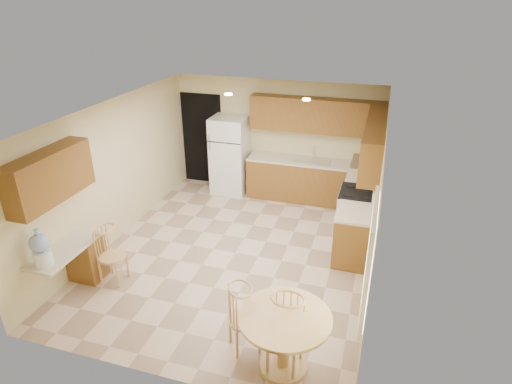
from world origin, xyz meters
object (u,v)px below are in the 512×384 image
(chair_desk, at_px, (107,253))
(water_crock, at_px, (41,249))
(chair_table_b, at_px, (284,335))
(dining_table, at_px, (284,335))
(stove, at_px, (356,214))
(chair_table_a, at_px, (242,317))
(refrigerator, at_px, (230,155))

(chair_desk, xyz_separation_m, water_crock, (-0.45, -0.74, 0.45))
(chair_table_b, xyz_separation_m, water_crock, (-3.40, 0.18, 0.40))
(water_crock, bearing_deg, dining_table, -1.47)
(stove, height_order, chair_table_a, stove)
(stove, distance_m, chair_desk, 4.31)
(refrigerator, distance_m, dining_table, 5.17)
(stove, distance_m, dining_table, 3.42)
(chair_table_a, distance_m, chair_desk, 2.50)
(stove, xyz_separation_m, chair_table_b, (-0.52, -3.48, 0.14))
(stove, bearing_deg, chair_table_b, -98.59)
(chair_table_a, relative_size, water_crock, 1.71)
(stove, xyz_separation_m, dining_table, (-0.54, -3.38, 0.05))
(dining_table, xyz_separation_m, chair_desk, (-2.94, 0.83, 0.04))
(chair_table_a, bearing_deg, dining_table, 43.55)
(refrigerator, distance_m, chair_table_b, 5.26)
(dining_table, bearing_deg, refrigerator, 116.95)
(dining_table, height_order, chair_table_a, chair_table_a)
(stove, bearing_deg, chair_desk, -143.68)
(stove, height_order, chair_desk, stove)
(chair_table_b, height_order, chair_desk, chair_table_b)
(water_crock, bearing_deg, refrigerator, 76.90)
(stove, bearing_deg, dining_table, -99.02)
(refrigerator, bearing_deg, chair_table_b, -63.41)
(chair_table_a, relative_size, chair_desk, 1.01)
(refrigerator, bearing_deg, chair_desk, -99.03)
(stove, bearing_deg, refrigerator, 157.01)
(refrigerator, height_order, chair_table_b, refrigerator)
(stove, height_order, dining_table, stove)
(dining_table, bearing_deg, chair_table_a, 170.20)
(chair_table_a, bearing_deg, stove, 125.05)
(stove, height_order, chair_table_b, stove)
(chair_table_b, xyz_separation_m, chair_desk, (-2.95, 0.92, -0.05))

